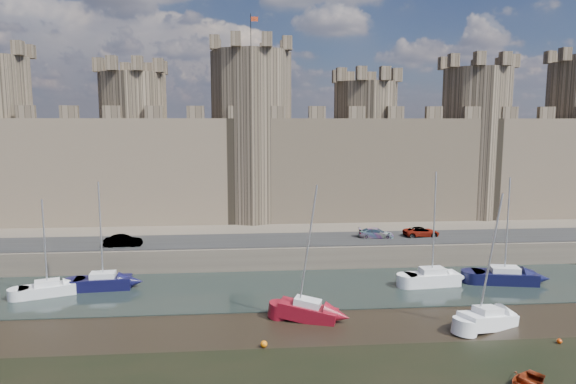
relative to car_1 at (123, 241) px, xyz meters
name	(u,v)px	position (x,y,z in m)	size (l,w,h in m)	color
water_channel	(236,290)	(12.35, -8.33, -3.12)	(160.00, 12.00, 0.08)	black
quay	(239,212)	(12.35, 27.67, -1.91)	(160.00, 60.00, 2.50)	#4C443A
road	(237,241)	(12.35, 1.67, -0.61)	(160.00, 7.00, 0.10)	black
castle	(233,154)	(11.71, 15.67, 8.51)	(108.50, 11.00, 29.00)	#42382B
car_1	(123,241)	(0.00, 0.00, 0.00)	(1.40, 4.00, 1.32)	gray
car_2	(376,233)	(28.59, 1.86, -0.07)	(1.66, 4.08, 1.18)	gray
car_3	(421,232)	(34.13, 2.07, -0.07)	(1.95, 4.23, 1.18)	gray
sailboat_0	(48,288)	(-5.03, -8.43, -2.43)	(5.17, 3.42, 9.01)	silver
sailboat_1	(103,281)	(-0.38, -6.98, -2.34)	(5.33, 2.41, 10.41)	black
sailboat_2	(432,277)	(31.58, -8.55, -2.28)	(5.38, 2.51, 11.25)	white
sailboat_3	(504,276)	(39.02, -8.50, -2.35)	(6.40, 3.49, 10.63)	black
sailboat_4	(308,310)	(18.31, -16.22, -2.36)	(5.11, 3.30, 11.15)	maroon
sailboat_5	(487,318)	(32.16, -19.02, -2.40)	(5.32, 3.75, 10.71)	white
dinghy_4	(527,383)	(30.19, -28.16, -2.81)	(2.40, 0.70, 3.36)	maroon
buoy_1	(264,344)	(14.55, -21.08, -2.91)	(0.50, 0.50, 0.50)	orange
buoy_3	(559,341)	(36.06, -22.26, -2.97)	(0.38, 0.38, 0.38)	#C23908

